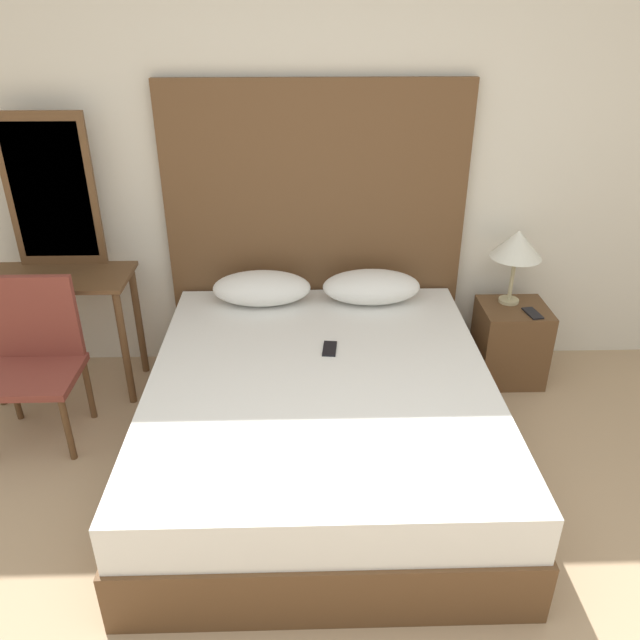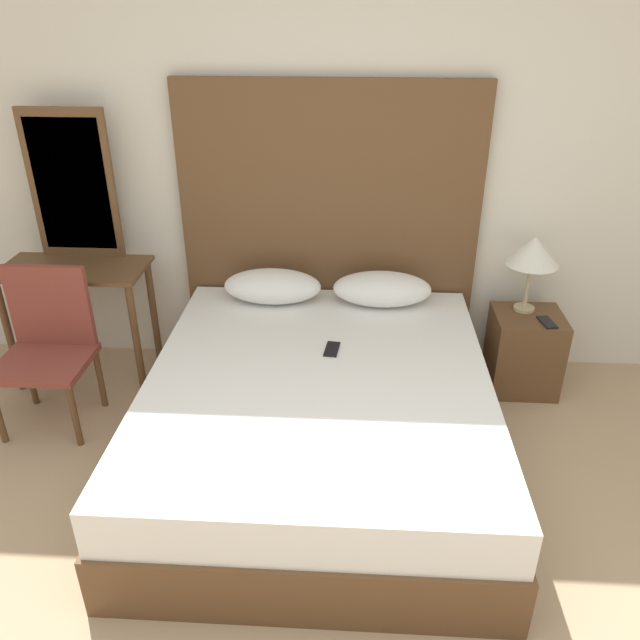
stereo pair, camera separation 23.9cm
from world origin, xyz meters
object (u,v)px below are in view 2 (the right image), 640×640
object	(u,v)px
phone_on_nightstand	(547,322)
chair	(47,340)
phone_on_bed	(332,349)
nightstand	(524,351)
bed	(319,418)
table_lamp	(533,252)
vanity_desk	(77,291)

from	to	relation	value
phone_on_nightstand	chair	size ratio (longest dim) A/B	0.18
phone_on_bed	nightstand	distance (m)	1.31
bed	chair	world-z (taller)	chair
nightstand	phone_on_nightstand	size ratio (longest dim) A/B	3.14
table_lamp	vanity_desk	distance (m)	2.73
nightstand	phone_on_nightstand	xyz separation A→B (m)	(0.07, -0.09, 0.26)
phone_on_bed	chair	world-z (taller)	chair
phone_on_bed	nightstand	world-z (taller)	phone_on_bed
chair	vanity_desk	bearing A→B (deg)	87.71
phone_on_bed	bed	bearing A→B (deg)	-102.92
phone_on_bed	table_lamp	size ratio (longest dim) A/B	0.34
bed	table_lamp	distance (m)	1.59
bed	vanity_desk	size ratio (longest dim) A/B	2.36
phone_on_nightstand	vanity_desk	distance (m)	2.81
phone_on_nightstand	vanity_desk	size ratio (longest dim) A/B	0.19
table_lamp	chair	xyz separation A→B (m)	(-2.73, -0.53, -0.38)
phone_on_bed	vanity_desk	xyz separation A→B (m)	(-1.57, 0.49, 0.07)
table_lamp	phone_on_nightstand	size ratio (longest dim) A/B	2.93
phone_on_bed	vanity_desk	distance (m)	1.65
chair	table_lamp	bearing A→B (deg)	11.06
vanity_desk	phone_on_bed	bearing A→B (deg)	-17.46
phone_on_bed	phone_on_nightstand	size ratio (longest dim) A/B	0.98
table_lamp	chair	distance (m)	2.80
table_lamp	nightstand	bearing A→B (deg)	-74.12
phone_on_bed	nightstand	bearing A→B (deg)	24.54
bed	chair	xyz separation A→B (m)	(-1.53, 0.31, 0.24)
table_lamp	chair	bearing A→B (deg)	-168.94
bed	vanity_desk	distance (m)	1.72
bed	nightstand	world-z (taller)	bed
table_lamp	phone_on_nightstand	distance (m)	0.42
phone_on_bed	table_lamp	bearing A→B (deg)	27.96
table_lamp	chair	world-z (taller)	table_lamp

